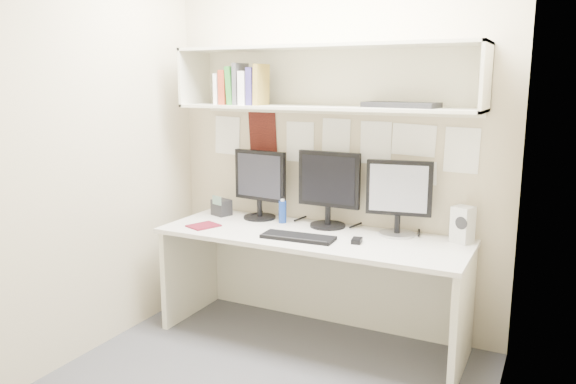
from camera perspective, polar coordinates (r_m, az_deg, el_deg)
The scene contains 18 objects.
wall_back at distance 3.85m, azimuth 4.66°, elevation 5.23°, with size 2.40×0.02×2.60m, color #B9AC8D.
wall_front at distance 2.14m, azimuth -15.75°, elevation 0.11°, with size 2.40×0.02×2.60m, color #B9AC8D.
wall_left at distance 3.68m, azimuth -19.23°, elevation 4.38°, with size 0.02×2.00×2.60m, color #B9AC8D.
wall_right at distance 2.59m, azimuth 21.24°, elevation 1.63°, with size 0.02×2.00×2.60m, color #B9AC8D.
desk at distance 3.75m, azimuth 2.40°, elevation -9.62°, with size 2.00×0.70×0.73m.
overhead_hutch at distance 3.70m, azimuth 3.93°, elevation 11.52°, with size 2.00×0.38×0.40m.
pinned_papers at distance 3.85m, azimuth 4.61°, elevation 4.48°, with size 1.92×0.01×0.48m, color white, non-canonical shape.
monitor_left at distance 3.99m, azimuth -2.87°, elevation 1.03°, with size 0.42×0.23×0.49m.
monitor_center at distance 3.76m, azimuth 4.15°, elevation 0.55°, with size 0.44×0.24×0.51m.
monitor_right at distance 3.61m, azimuth 11.18°, elevation -0.30°, with size 0.41×0.23×0.48m.
keyboard at distance 3.51m, azimuth 1.03°, elevation -4.61°, with size 0.46×0.16×0.02m, color black.
mouse at distance 3.45m, azimuth 7.00°, elevation -4.93°, with size 0.06×0.09×0.03m, color black.
speaker at distance 3.57m, azimuth 17.32°, elevation -3.17°, with size 0.14×0.15×0.22m.
blue_bottle at distance 3.89m, azimuth -0.56°, elevation -2.00°, with size 0.05×0.05×0.17m.
maroon_notebook at distance 3.85m, azimuth -8.58°, elevation -3.41°, with size 0.16×0.19×0.01m, color maroon.
desk_phone at distance 4.14m, azimuth -6.78°, elevation -1.54°, with size 0.15×0.15×0.15m.
book_stack at distance 3.86m, azimuth -4.71°, elevation 10.64°, with size 0.34×0.17×0.28m.
hutch_tray at distance 3.51m, azimuth 11.39°, elevation 8.68°, with size 0.46×0.18×0.03m, color black.
Camera 1 is at (1.42, -2.55, 1.70)m, focal length 35.00 mm.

